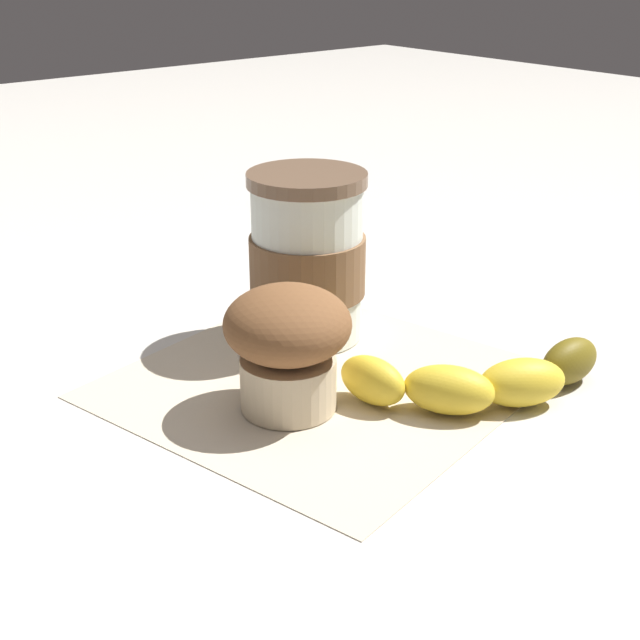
% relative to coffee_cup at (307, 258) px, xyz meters
% --- Properties ---
extents(ground_plane, '(3.00, 3.00, 0.00)m').
position_rel_coffee_cup_xyz_m(ground_plane, '(0.07, -0.05, -0.07)').
color(ground_plane, beige).
extents(paper_napkin, '(0.31, 0.31, 0.00)m').
position_rel_coffee_cup_xyz_m(paper_napkin, '(0.07, -0.05, -0.07)').
color(paper_napkin, beige).
rests_on(paper_napkin, ground_plane).
extents(coffee_cup, '(0.09, 0.09, 0.13)m').
position_rel_coffee_cup_xyz_m(coffee_cup, '(0.00, 0.00, 0.00)').
color(coffee_cup, silver).
rests_on(coffee_cup, paper_napkin).
extents(muffin, '(0.09, 0.09, 0.09)m').
position_rel_coffee_cup_xyz_m(muffin, '(0.08, -0.09, -0.02)').
color(muffin, beige).
rests_on(muffin, paper_napkin).
extents(banana, '(0.12, 0.17, 0.03)m').
position_rel_coffee_cup_xyz_m(banana, '(0.16, 0.02, -0.05)').
color(banana, gold).
rests_on(banana, paper_napkin).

